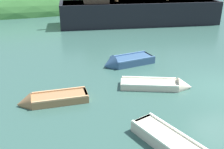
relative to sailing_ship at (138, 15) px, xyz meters
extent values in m
plane|color=#33564C|center=(-1.69, -14.10, -0.85)|extent=(120.00, 120.00, 0.00)
ellipsoid|color=#387033|center=(-9.41, 16.89, -0.85)|extent=(44.87, 21.85, 8.78)
cube|color=black|center=(0.14, -0.02, -0.18)|extent=(15.11, 6.04, 2.93)
cube|color=#997A51|center=(0.14, -0.02, 1.24)|extent=(14.49, 5.66, 0.10)
cube|color=#335175|center=(-4.58, -9.56, -0.71)|extent=(2.57, 1.44, 0.52)
cone|color=#335175|center=(-6.11, -9.74, -0.71)|extent=(0.75, 1.17, 1.10)
cube|color=#4F75A1|center=(-3.41, -9.42, -0.63)|extent=(0.24, 1.05, 0.36)
cube|color=#4F75A1|center=(-5.01, -9.61, -0.51)|extent=(0.30, 1.08, 0.05)
cube|color=#4F75A1|center=(-4.16, -9.51, -0.51)|extent=(0.30, 1.08, 0.05)
cube|color=#4F75A1|center=(-4.65, -9.02, -0.42)|extent=(2.39, 0.36, 0.07)
cube|color=#4F75A1|center=(-4.52, -10.09, -0.42)|extent=(2.39, 0.36, 0.07)
cube|color=beige|center=(-5.07, -12.79, -0.76)|extent=(2.89, 1.95, 0.40)
cone|color=beige|center=(-3.50, -13.46, -0.76)|extent=(0.98, 1.11, 0.91)
cube|color=white|center=(-6.28, -12.28, -0.70)|extent=(0.45, 0.84, 0.28)
cube|color=white|center=(-4.63, -12.98, -0.62)|extent=(0.51, 0.88, 0.05)
cube|color=white|center=(-5.51, -12.60, -0.62)|extent=(0.51, 0.88, 0.05)
cube|color=white|center=(-5.24, -13.20, -0.53)|extent=(2.49, 1.12, 0.07)
cube|color=white|center=(-4.90, -12.38, -0.53)|extent=(2.49, 1.12, 0.07)
cube|color=#9E7047|center=(-9.39, -12.79, -0.75)|extent=(2.46, 1.13, 0.43)
cone|color=#9E7047|center=(-10.89, -12.69, -0.75)|extent=(0.68, 0.96, 0.92)
cube|color=tan|center=(-8.24, -12.87, -0.69)|extent=(0.18, 0.88, 0.30)
cube|color=tan|center=(-9.81, -12.76, -0.60)|extent=(0.24, 0.90, 0.05)
cube|color=tan|center=(-8.97, -12.82, -0.60)|extent=(0.24, 0.90, 0.05)
cube|color=tan|center=(-9.36, -12.35, -0.51)|extent=(2.35, 0.24, 0.07)
cube|color=tan|center=(-9.42, -13.24, -0.51)|extent=(2.35, 0.24, 0.07)
cube|color=beige|center=(-6.42, -17.17, -0.71)|extent=(1.76, 3.22, 0.52)
cube|color=white|center=(-6.84, -15.74, -0.63)|extent=(0.83, 0.35, 0.36)
cube|color=white|center=(-6.27, -17.69, -0.51)|extent=(0.87, 0.41, 0.05)
cube|color=white|center=(-6.58, -16.66, -0.51)|extent=(0.87, 0.41, 0.05)
cube|color=white|center=(-6.83, -17.29, -0.42)|extent=(0.93, 2.92, 0.07)
cube|color=white|center=(-6.02, -17.05, -0.42)|extent=(0.93, 2.92, 0.07)
camera|label=1|loc=(-10.59, -23.29, 4.94)|focal=42.96mm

